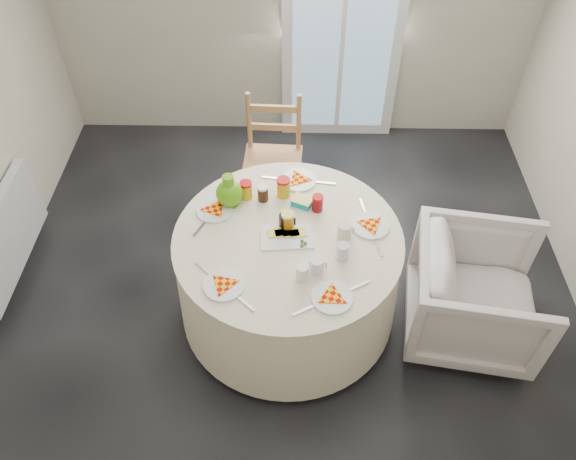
{
  "coord_description": "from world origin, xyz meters",
  "views": [
    {
      "loc": [
        0.03,
        -2.37,
        3.21
      ],
      "look_at": [
        -0.01,
        -0.1,
        0.8
      ],
      "focal_mm": 35.0,
      "sensor_mm": 36.0,
      "label": 1
    }
  ],
  "objects_px": {
    "radiator": "(8,236)",
    "table": "(288,275)",
    "armchair": "(477,293)",
    "wooden_chair": "(273,163)",
    "green_pitcher": "(229,188)"
  },
  "relations": [
    {
      "from": "radiator",
      "to": "green_pitcher",
      "type": "xyz_separation_m",
      "value": [
        1.56,
        -0.01,
        0.49
      ]
    },
    {
      "from": "armchair",
      "to": "green_pitcher",
      "type": "relative_size",
      "value": 3.67
    },
    {
      "from": "radiator",
      "to": "green_pitcher",
      "type": "distance_m",
      "value": 1.64
    },
    {
      "from": "green_pitcher",
      "to": "table",
      "type": "bearing_deg",
      "value": -40.05
    },
    {
      "from": "radiator",
      "to": "green_pitcher",
      "type": "relative_size",
      "value": 4.53
    },
    {
      "from": "radiator",
      "to": "armchair",
      "type": "height_order",
      "value": "armchair"
    },
    {
      "from": "wooden_chair",
      "to": "green_pitcher",
      "type": "height_order",
      "value": "green_pitcher"
    },
    {
      "from": "radiator",
      "to": "table",
      "type": "relative_size",
      "value": 0.7
    },
    {
      "from": "table",
      "to": "armchair",
      "type": "distance_m",
      "value": 1.19
    },
    {
      "from": "armchair",
      "to": "green_pitcher",
      "type": "bearing_deg",
      "value": 84.04
    },
    {
      "from": "wooden_chair",
      "to": "armchair",
      "type": "xyz_separation_m",
      "value": [
        1.32,
        -1.14,
        -0.08
      ]
    },
    {
      "from": "table",
      "to": "armchair",
      "type": "xyz_separation_m",
      "value": [
        1.19,
        -0.13,
        0.02
      ]
    },
    {
      "from": "armchair",
      "to": "green_pitcher",
      "type": "height_order",
      "value": "green_pitcher"
    },
    {
      "from": "table",
      "to": "wooden_chair",
      "type": "bearing_deg",
      "value": 97.69
    },
    {
      "from": "wooden_chair",
      "to": "armchair",
      "type": "distance_m",
      "value": 1.75
    }
  ]
}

